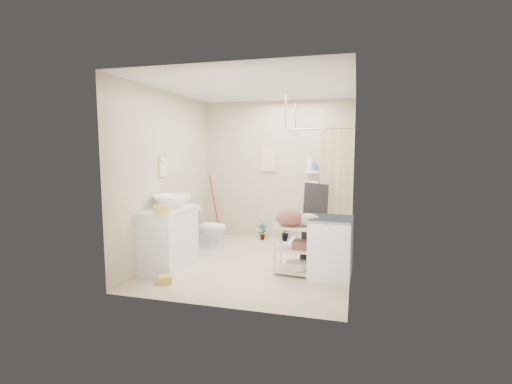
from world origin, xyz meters
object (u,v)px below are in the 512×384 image
Objects in this scene: laundry_rack at (297,245)px; toilet at (208,228)px; washing_machine at (331,247)px; vanity at (169,238)px.

toilet is at bearing 155.37° from laundry_rack.
washing_machine is 0.45m from laundry_rack.
washing_machine is (2.18, -0.96, 0.06)m from toilet.
laundry_rack is (1.73, -1.00, 0.06)m from toilet.
laundry_rack is at bearing -123.53° from toilet.
vanity is 2.31m from washing_machine.
laundry_rack is (1.85, 0.17, -0.03)m from vanity.
laundry_rack is (-0.45, -0.04, 0.00)m from washing_machine.
toilet is 2.00m from laundry_rack.
washing_machine is at bearing -117.26° from toilet.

